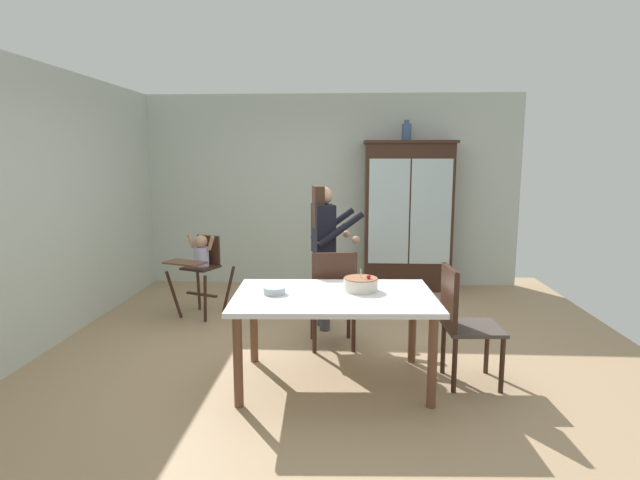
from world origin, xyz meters
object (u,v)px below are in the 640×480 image
object	(u,v)px
high_chair_with_toddler	(201,260)
dining_table	(334,305)
adult_person	(324,239)
birthday_cake	(361,284)
china_cabinet	(408,216)
ceramic_vase	(407,132)
serving_bowl	(274,290)
dining_chair_far_side	(333,293)
dining_chair_right_end	(461,317)

from	to	relation	value
high_chair_with_toddler	dining_table	world-z (taller)	high_chair_with_toddler
adult_person	birthday_cake	xyz separation A→B (m)	(0.36, -1.22, -0.17)
china_cabinet	ceramic_vase	distance (m)	1.14
china_cabinet	serving_bowl	xyz separation A→B (m)	(-1.41, -3.10, -0.26)
high_chair_with_toddler	dining_chair_far_side	xyz separation A→B (m)	(1.55, -0.98, -0.10)
high_chair_with_toddler	dining_table	bearing A→B (deg)	-25.25
adult_person	dining_chair_right_end	distance (m)	1.80
ceramic_vase	dining_chair_far_side	world-z (taller)	ceramic_vase
high_chair_with_toddler	birthday_cake	xyz separation A→B (m)	(1.79, -1.58, 0.14)
dining_chair_far_side	ceramic_vase	bearing A→B (deg)	-118.09
serving_bowl	dining_chair_far_side	size ratio (longest dim) A/B	0.19
birthday_cake	serving_bowl	distance (m)	0.71
ceramic_vase	dining_chair_right_end	bearing A→B (deg)	-87.53
china_cabinet	high_chair_with_toddler	bearing A→B (deg)	-151.17
ceramic_vase	serving_bowl	distance (m)	3.67
adult_person	dining_table	bearing A→B (deg)	172.17
adult_person	dining_table	xyz separation A→B (m)	(0.14, -1.35, -0.31)
serving_bowl	dining_chair_right_end	distance (m)	1.51
birthday_cake	adult_person	bearing A→B (deg)	106.30
china_cabinet	dining_table	size ratio (longest dim) A/B	1.24
ceramic_vase	dining_chair_far_side	xyz separation A→B (m)	(-0.91, -2.36, -1.61)
high_chair_with_toddler	china_cabinet	bearing A→B (deg)	50.86
adult_person	dining_table	size ratio (longest dim) A/B	0.93
ceramic_vase	birthday_cake	size ratio (longest dim) A/B	0.96
adult_person	serving_bowl	distance (m)	1.41
birthday_cake	dining_chair_right_end	world-z (taller)	dining_chair_right_end
high_chair_with_toddler	adult_person	world-z (taller)	adult_person
serving_bowl	dining_chair_far_side	xyz separation A→B (m)	(0.45, 0.74, -0.21)
dining_table	high_chair_with_toddler	bearing A→B (deg)	132.71
china_cabinet	serving_bowl	bearing A→B (deg)	-114.52
china_cabinet	birthday_cake	xyz separation A→B (m)	(-0.72, -2.96, -0.24)
high_chair_with_toddler	dining_chair_right_end	distance (m)	3.08
adult_person	dining_table	world-z (taller)	adult_person
birthday_cake	dining_chair_right_end	xyz separation A→B (m)	(0.80, -0.09, -0.24)
dining_table	dining_chair_far_side	bearing A→B (deg)	92.02
adult_person	dining_chair_far_side	bearing A→B (deg)	176.80
birthday_cake	ceramic_vase	bearing A→B (deg)	77.23
ceramic_vase	serving_bowl	xyz separation A→B (m)	(-1.37, -3.10, -1.40)
serving_bowl	birthday_cake	bearing A→B (deg)	11.33
china_cabinet	dining_chair_right_end	xyz separation A→B (m)	(0.08, -3.05, -0.47)
high_chair_with_toddler	dining_chair_far_side	size ratio (longest dim) A/B	0.99
dining_chair_right_end	dining_chair_far_side	bearing A→B (deg)	53.65
adult_person	dining_table	distance (m)	1.40
china_cabinet	dining_table	distance (m)	3.25
dining_table	serving_bowl	xyz separation A→B (m)	(-0.48, -0.01, 0.11)
ceramic_vase	dining_chair_far_side	size ratio (longest dim) A/B	0.28
dining_chair_far_side	dining_chair_right_end	xyz separation A→B (m)	(1.04, -0.69, 0.00)
china_cabinet	ceramic_vase	xyz separation A→B (m)	(-0.05, 0.00, 1.14)
high_chair_with_toddler	ceramic_vase	bearing A→B (deg)	51.39
ceramic_vase	china_cabinet	bearing A→B (deg)	-4.55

